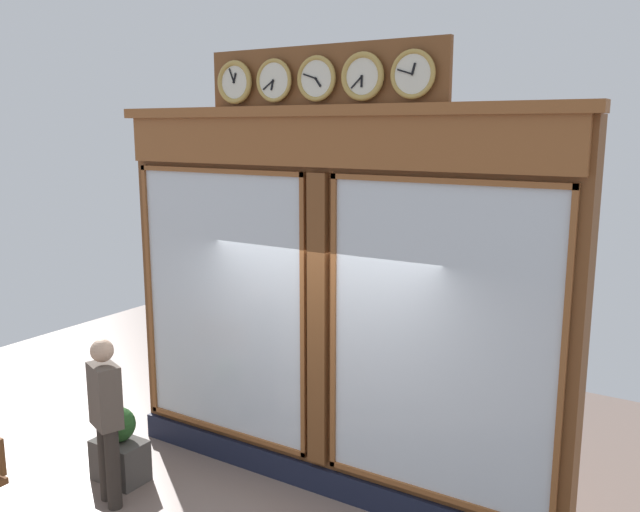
% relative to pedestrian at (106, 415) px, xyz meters
% --- Properties ---
extents(shop_facade, '(4.92, 0.42, 4.39)m').
position_rel_pedestrian_xyz_m(shop_facade, '(-1.63, -1.41, 1.04)').
color(shop_facade, brown).
rests_on(shop_facade, ground_plane).
extents(pedestrian, '(0.41, 0.33, 1.69)m').
position_rel_pedestrian_xyz_m(pedestrian, '(0.00, 0.00, 0.00)').
color(pedestrian, '#312A24').
rests_on(pedestrian, ground_plane).
extents(planter_box, '(0.56, 0.36, 0.44)m').
position_rel_pedestrian_xyz_m(planter_box, '(0.27, -0.36, -0.71)').
color(planter_box, '#4C4742').
rests_on(planter_box, ground_plane).
extents(planter_shrub, '(0.36, 0.36, 0.36)m').
position_rel_pedestrian_xyz_m(planter_shrub, '(0.27, -0.36, -0.31)').
color(planter_shrub, '#285623').
rests_on(planter_shrub, planter_box).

